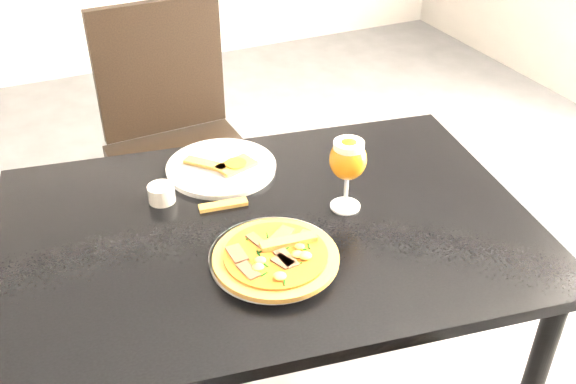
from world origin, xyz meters
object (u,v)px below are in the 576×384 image
pizza (276,256)px  chair_far (179,143)px  dining_table (267,255)px  beer_glass (348,160)px

pizza → chair_far: bearing=87.3°
dining_table → chair_far: size_ratio=1.32×
beer_glass → chair_far: bearing=102.8°
dining_table → chair_far: 0.81m
chair_far → dining_table: bearing=-93.1°
dining_table → pizza: 0.18m
pizza → beer_glass: beer_glass is taller
dining_table → pizza: size_ratio=5.00×
pizza → dining_table: bearing=75.6°
chair_far → pizza: size_ratio=3.78×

